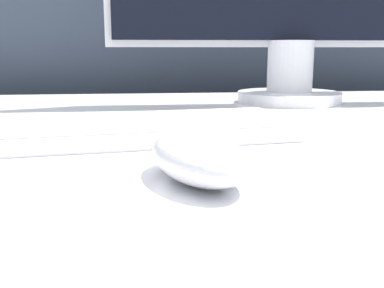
# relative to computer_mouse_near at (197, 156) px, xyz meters

# --- Properties ---
(partition_panel) EXTENTS (5.00, 0.03, 1.42)m
(partition_panel) POSITION_rel_computer_mouse_near_xyz_m (0.05, 0.82, -0.03)
(partition_panel) COLOR #333D4C
(partition_panel) RESTS_ON ground_plane
(computer_mouse_near) EXTENTS (0.09, 0.13, 0.04)m
(computer_mouse_near) POSITION_rel_computer_mouse_near_xyz_m (0.00, 0.00, 0.00)
(computer_mouse_near) COLOR silver
(computer_mouse_near) RESTS_ON desk
(keyboard) EXTENTS (0.39, 0.17, 0.02)m
(keyboard) POSITION_rel_computer_mouse_near_xyz_m (-0.06, 0.16, -0.01)
(keyboard) COLOR silver
(keyboard) RESTS_ON desk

